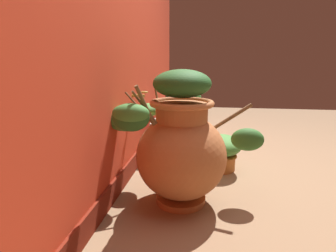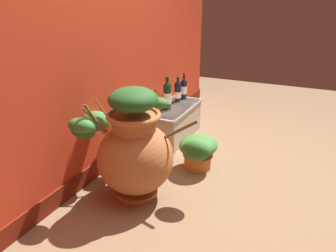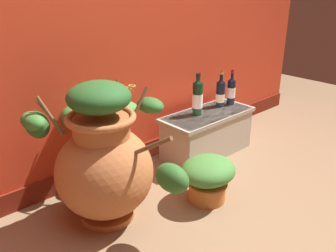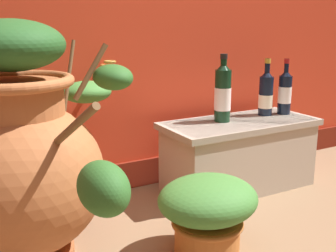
{
  "view_description": "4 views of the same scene",
  "coord_description": "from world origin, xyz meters",
  "px_view_note": "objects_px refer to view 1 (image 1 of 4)",
  "views": [
    {
      "loc": [
        -1.95,
        0.52,
        0.87
      ],
      "look_at": [
        0.17,
        0.83,
        0.37
      ],
      "focal_mm": 28.1,
      "sensor_mm": 36.0,
      "label": 1
    },
    {
      "loc": [
        -2.12,
        -0.42,
        1.39
      ],
      "look_at": [
        0.24,
        0.7,
        0.32
      ],
      "focal_mm": 33.09,
      "sensor_mm": 36.0,
      "label": 2
    },
    {
      "loc": [
        -1.33,
        -0.91,
        1.34
      ],
      "look_at": [
        0.22,
        0.79,
        0.38
      ],
      "focal_mm": 38.13,
      "sensor_mm": 36.0,
      "label": 3
    },
    {
      "loc": [
        -0.62,
        -0.78,
        0.84
      ],
      "look_at": [
        0.26,
        0.81,
        0.38
      ],
      "focal_mm": 45.15,
      "sensor_mm": 36.0,
      "label": 4
    }
  ],
  "objects_px": {
    "wine_bottle_left": "(169,103)",
    "potted_shrub": "(221,150)",
    "wine_bottle_right": "(176,100)",
    "wine_bottle_middle": "(172,102)",
    "terracotta_urn": "(179,144)"
  },
  "relations": [
    {
      "from": "wine_bottle_left",
      "to": "potted_shrub",
      "type": "height_order",
      "value": "wine_bottle_left"
    },
    {
      "from": "wine_bottle_right",
      "to": "wine_bottle_middle",
      "type": "bearing_deg",
      "value": 165.53
    },
    {
      "from": "terracotta_urn",
      "to": "wine_bottle_middle",
      "type": "xyz_separation_m",
      "value": [
        1.28,
        0.21,
        0.08
      ]
    },
    {
      "from": "wine_bottle_left",
      "to": "wine_bottle_middle",
      "type": "height_order",
      "value": "wine_bottle_left"
    },
    {
      "from": "wine_bottle_left",
      "to": "terracotta_urn",
      "type": "bearing_deg",
      "value": -168.55
    },
    {
      "from": "terracotta_urn",
      "to": "wine_bottle_right",
      "type": "bearing_deg",
      "value": 7.45
    },
    {
      "from": "wine_bottle_left",
      "to": "wine_bottle_right",
      "type": "relative_size",
      "value": 1.13
    },
    {
      "from": "terracotta_urn",
      "to": "wine_bottle_middle",
      "type": "relative_size",
      "value": 3.43
    },
    {
      "from": "wine_bottle_left",
      "to": "wine_bottle_middle",
      "type": "distance_m",
      "value": 0.29
    },
    {
      "from": "terracotta_urn",
      "to": "wine_bottle_left",
      "type": "xyz_separation_m",
      "value": [
        0.99,
        0.2,
        0.11
      ]
    },
    {
      "from": "wine_bottle_right",
      "to": "wine_bottle_left",
      "type": "bearing_deg",
      "value": 177.05
    },
    {
      "from": "wine_bottle_right",
      "to": "potted_shrub",
      "type": "xyz_separation_m",
      "value": [
        -0.81,
        -0.48,
        -0.3
      ]
    },
    {
      "from": "terracotta_urn",
      "to": "potted_shrub",
      "type": "xyz_separation_m",
      "value": [
        0.57,
        -0.3,
        -0.22
      ]
    },
    {
      "from": "terracotta_urn",
      "to": "potted_shrub",
      "type": "height_order",
      "value": "terracotta_urn"
    },
    {
      "from": "wine_bottle_middle",
      "to": "wine_bottle_right",
      "type": "height_order",
      "value": "wine_bottle_middle"
    }
  ]
}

